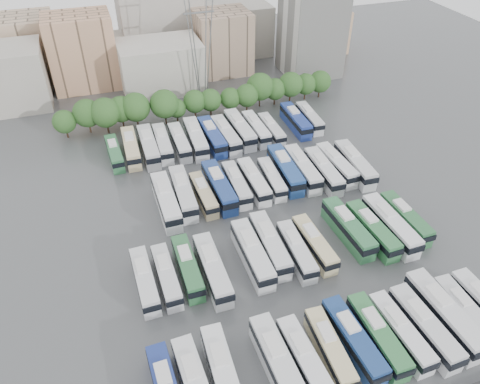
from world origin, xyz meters
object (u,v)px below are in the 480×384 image
object	(u,v)px
bus_r0_s6	(330,348)
bus_r2_s11	(323,171)
bus_r1_s12	(390,225)
bus_r2_s7	(254,181)
bus_r0_s11	(444,314)
bus_r2_s12	(336,165)
bus_r3_s6	(212,136)
bus_r1_s0	(145,280)
bus_r2_s6	(237,184)
bus_r3_s13	(309,118)
bus_r0_s10	(424,327)
bus_r1_s11	(372,230)
bus_r1_s8	(314,244)
bus_r1_s3	(213,269)
bus_r2_s9	(285,169)
bus_r0_s9	(400,332)
bus_r0_s7	(353,340)
bus_r0_s12	(465,313)
bus_r3_s5	(196,138)
bus_r3_s8	(240,129)
bus_r0_s8	(377,335)
bus_r3_s12	(296,120)
bus_r1_s10	(348,228)
bus_r2_s8	(272,179)
bus_r1_s13	(405,218)
bus_r3_s10	(271,129)
bus_r3_s4	(180,142)
apartment_tower	(312,24)
bus_r2_s10	(302,169)
bus_r3_s1	(131,148)
bus_r1_s7	(296,251)
bus_r2_s2	(166,201)
electricity_pylon	(199,24)
bus_r1_s5	(252,254)
bus_r1_s6	(270,244)
bus_r0_s4	(279,364)
bus_r0_s2	(223,374)
bus_r3_s3	(163,143)
bus_r0_s5	(305,361)
bus_r3_s9	(256,129)
bus_r2_s13	(355,164)
bus_r3_s7	(226,135)
bus_r2_s4	(204,194)
bus_r2_s5	(219,187)
bus_r3_s2	(149,146)

from	to	relation	value
bus_r0_s6	bus_r2_s11	bearing A→B (deg)	67.14
bus_r1_s12	bus_r2_s7	world-z (taller)	bus_r1_s12
bus_r0_s11	bus_r0_s6	bearing A→B (deg)	177.09
bus_r2_s12	bus_r3_s6	distance (m)	26.40
bus_r1_s0	bus_r2_s6	distance (m)	26.25
bus_r3_s13	bus_r0_s10	bearing A→B (deg)	-97.60
bus_r0_s11	bus_r1_s11	xyz separation A→B (m)	(-0.11, 17.51, -0.19)
bus_r1_s8	bus_r1_s3	bearing A→B (deg)	179.33
bus_r2_s9	bus_r2_s12	world-z (taller)	bus_r2_s9
bus_r0_s9	bus_r3_s6	distance (m)	54.84
bus_r0_s7	bus_r2_s6	xyz separation A→B (m)	(-3.62, 35.75, -0.08)
bus_r0_s12	bus_r3_s5	size ratio (longest dim) A/B	0.85
bus_r0_s11	bus_r3_s8	size ratio (longest dim) A/B	1.01
bus_r0_s8	bus_r3_s12	size ratio (longest dim) A/B	0.95
bus_r1_s10	bus_r2_s8	xyz separation A→B (m)	(-6.46, 16.78, -0.29)
bus_r1_s13	bus_r3_s10	size ratio (longest dim) A/B	1.07
bus_r0_s9	bus_r0_s10	bearing A→B (deg)	-8.59
bus_r3_s5	bus_r3_s4	bearing A→B (deg)	-177.75
bus_r2_s12	apartment_tower	bearing A→B (deg)	68.95
bus_r2_s10	bus_r3_s1	size ratio (longest dim) A/B	1.03
bus_r1_s7	bus_r2_s6	distance (m)	19.25
bus_r1_s7	bus_r2_s2	size ratio (longest dim) A/B	0.85
bus_r3_s8	electricity_pylon	bearing A→B (deg)	96.76
bus_r0_s7	bus_r2_s6	size ratio (longest dim) A/B	1.05
bus_r1_s0	bus_r1_s7	bearing A→B (deg)	-4.43
bus_r1_s5	bus_r2_s2	distance (m)	19.28
bus_r1_s6	bus_r3_s6	world-z (taller)	bus_r3_s6
bus_r0_s4	bus_r3_s6	bearing A→B (deg)	81.45
bus_r0_s2	bus_r1_s3	world-z (taller)	bus_r1_s3
bus_r0_s8	bus_r2_s8	world-z (taller)	bus_r0_s8
bus_r1_s8	bus_r0_s11	bearing A→B (deg)	-62.02
bus_r2_s6	bus_r3_s10	bearing A→B (deg)	52.36
bus_r3_s6	bus_r0_s10	bearing A→B (deg)	-78.20
bus_r3_s12	bus_r1_s5	bearing A→B (deg)	-121.78
bus_r2_s2	bus_r2_s10	bearing A→B (deg)	3.38
bus_r3_s3	bus_r0_s5	bearing A→B (deg)	-81.41
bus_r0_s12	bus_r2_s7	bearing A→B (deg)	115.57
bus_r0_s6	bus_r3_s3	bearing A→B (deg)	103.29
bus_r1_s0	bus_r3_s9	xyz separation A→B (m)	(29.67, 35.44, 0.08)
bus_r2_s13	bus_r3_s7	distance (m)	27.19
bus_r1_s8	bus_r0_s8	bearing A→B (deg)	-91.04
bus_r2_s2	bus_r3_s8	xyz separation A→B (m)	(19.76, 19.35, -0.02)
bus_r2_s4	bus_r2_s13	xyz separation A→B (m)	(29.72, -0.33, 0.34)
bus_r2_s9	bus_r0_s10	bearing A→B (deg)	-82.79
bus_r0_s10	bus_r2_s5	size ratio (longest dim) A/B	0.93
bus_r1_s11	bus_r0_s5	bearing A→B (deg)	-140.98
bus_r3_s2	bus_r3_s6	size ratio (longest dim) A/B	1.01
bus_r1_s8	bus_r2_s2	distance (m)	26.22
bus_r1_s7	bus_r1_s13	bearing A→B (deg)	5.28
bus_r1_s6	bus_r3_s4	world-z (taller)	bus_r1_s6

